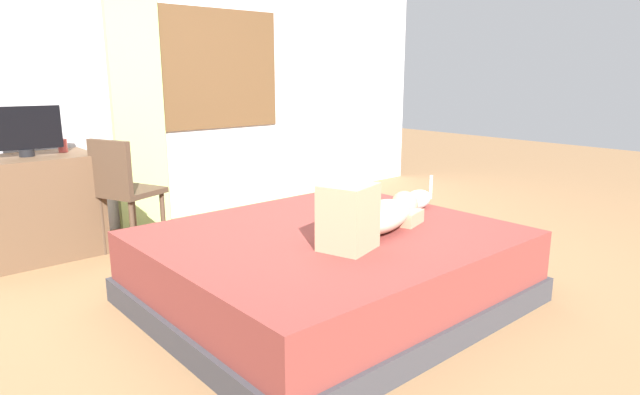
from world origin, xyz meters
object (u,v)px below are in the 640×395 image
(person_lying, at_px, (373,215))
(cup, at_px, (63,146))
(cat, at_px, (416,200))
(desk, at_px, (30,208))
(chair_by_desk, at_px, (123,187))
(bed, at_px, (330,267))
(tv_monitor, at_px, (24,131))

(person_lying, bearing_deg, cup, 113.26)
(person_lying, height_order, cat, person_lying)
(desk, height_order, chair_by_desk, chair_by_desk)
(bed, height_order, cat, cat)
(tv_monitor, bearing_deg, cup, 11.52)
(desk, relative_size, cup, 9.18)
(desk, xyz_separation_m, cup, (0.28, 0.05, 0.42))
(cup, bearing_deg, tv_monitor, -168.48)
(cat, relative_size, cup, 3.65)
(tv_monitor, relative_size, cup, 4.89)
(cat, height_order, desk, desk)
(cat, distance_m, chair_by_desk, 2.09)
(person_lying, distance_m, tv_monitor, 2.53)
(person_lying, relative_size, tv_monitor, 1.95)
(cat, bearing_deg, tv_monitor, 133.02)
(bed, xyz_separation_m, person_lying, (0.14, -0.21, 0.33))
(cup, bearing_deg, cat, -51.92)
(bed, bearing_deg, cat, 0.02)
(tv_monitor, xyz_separation_m, cup, (0.26, 0.05, -0.13))
(bed, distance_m, tv_monitor, 2.37)
(desk, bearing_deg, cup, 10.56)
(person_lying, distance_m, desk, 2.52)
(cat, height_order, cup, cup)
(person_lying, distance_m, chair_by_desk, 1.94)
(desk, relative_size, tv_monitor, 1.88)
(person_lying, height_order, tv_monitor, tv_monitor)
(cup, distance_m, chair_by_desk, 0.57)
(tv_monitor, distance_m, chair_by_desk, 0.76)
(desk, bearing_deg, cat, -46.62)
(cat, bearing_deg, chair_by_desk, 129.75)
(desk, distance_m, tv_monitor, 0.55)
(tv_monitor, bearing_deg, chair_by_desk, -36.21)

